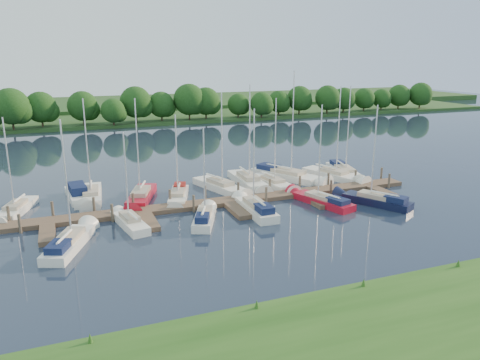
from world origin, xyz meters
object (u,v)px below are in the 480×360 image
object	(u,v)px
dock	(229,204)
sailboat_n_5	(221,188)
sailboat_n_0	(16,210)
sailboat_s_2	(205,218)
motorboat	(78,196)

from	to	relation	value
dock	sailboat_n_5	xyz separation A→B (m)	(1.00, 5.20, 0.08)
sailboat_n_0	dock	bearing A→B (deg)	-176.25
sailboat_n_0	sailboat_n_5	xyz separation A→B (m)	(19.69, 0.33, 0.01)
sailboat_n_0	sailboat_s_2	xyz separation A→B (m)	(15.23, -8.34, 0.06)
dock	sailboat_n_5	world-z (taller)	sailboat_n_5
sailboat_s_2	sailboat_n_0	bearing A→B (deg)	174.55
dock	motorboat	xyz separation A→B (m)	(-13.20, 7.22, 0.17)
dock	motorboat	distance (m)	15.04
dock	sailboat_n_0	distance (m)	19.32
sailboat_n_5	motorboat	bearing A→B (deg)	-25.52
motorboat	sailboat_s_2	size ratio (longest dim) A/B	0.77
sailboat_s_2	sailboat_n_5	bearing A→B (deg)	86.05
motorboat	sailboat_s_2	xyz separation A→B (m)	(9.74, -10.69, -0.04)
sailboat_n_0	motorboat	distance (m)	5.97
sailboat_n_5	dock	bearing A→B (deg)	61.67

